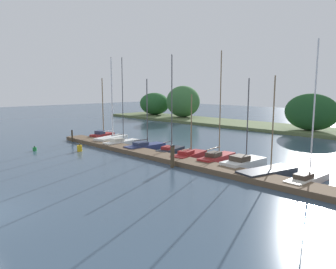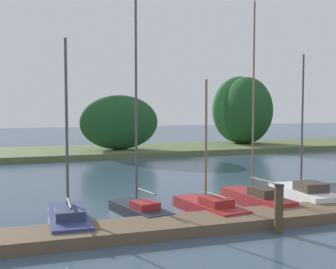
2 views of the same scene
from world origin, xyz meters
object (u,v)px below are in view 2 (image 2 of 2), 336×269
at_px(sailboat_5, 208,206).
at_px(sailboat_6, 255,196).
at_px(mooring_piling_1, 279,209).
at_px(sailboat_3, 68,217).
at_px(sailboat_4, 138,206).
at_px(sailboat_7, 303,193).

distance_m(sailboat_5, sailboat_6, 2.35).
bearing_deg(mooring_piling_1, sailboat_3, 154.81).
distance_m(sailboat_4, sailboat_6, 4.83).
xyz_separation_m(sailboat_4, mooring_piling_1, (3.62, -3.49, 0.39)).
relative_size(sailboat_4, sailboat_5, 1.64).
xyz_separation_m(sailboat_7, mooring_piling_1, (-3.51, -3.58, 0.42)).
bearing_deg(sailboat_3, mooring_piling_1, -112.73).
bearing_deg(sailboat_6, mooring_piling_1, 155.93).
bearing_deg(sailboat_5, sailboat_3, 82.46).
height_order(sailboat_3, sailboat_6, sailboat_6).
bearing_deg(sailboat_3, sailboat_6, -82.38).
height_order(sailboat_5, mooring_piling_1, sailboat_5).
xyz_separation_m(sailboat_3, sailboat_4, (2.56, 0.58, 0.06)).
distance_m(sailboat_5, mooring_piling_1, 3.25).
relative_size(sailboat_4, sailboat_6, 1.01).
relative_size(sailboat_3, sailboat_6, 0.77).
bearing_deg(mooring_piling_1, sailboat_7, 45.61).
bearing_deg(sailboat_5, sailboat_4, 70.86).
bearing_deg(sailboat_7, mooring_piling_1, 139.57).
distance_m(sailboat_5, sailboat_7, 4.61).
height_order(sailboat_3, sailboat_4, sailboat_4).
bearing_deg(sailboat_7, sailboat_3, 97.94).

